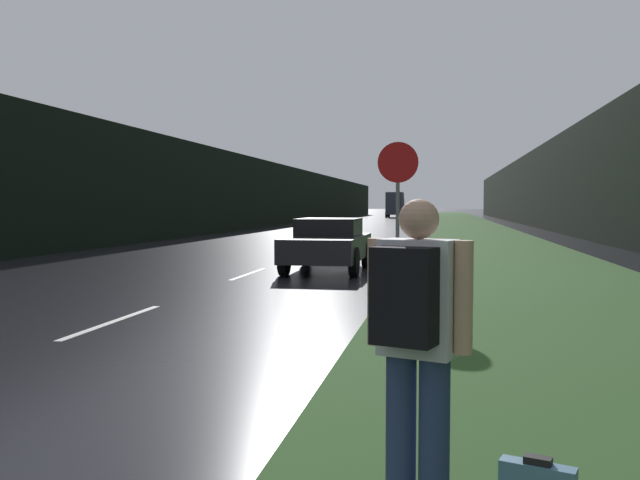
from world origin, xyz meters
The scene contains 12 objects.
grass_verge centered at (6.64, 40.00, 0.01)m, with size 6.00×240.00×0.02m, color #2D5123.
lane_stripe_b centered at (0.00, 7.20, 0.00)m, with size 0.12×3.00×0.01m, color silver.
lane_stripe_c centered at (0.00, 14.20, 0.00)m, with size 0.12×3.00×0.01m, color silver.
lane_stripe_d centered at (0.00, 21.20, 0.00)m, with size 0.12×3.00×0.01m, color silver.
lane_stripe_e centered at (0.00, 28.20, 0.00)m, with size 0.12×3.00×0.01m, color silver.
lane_stripe_f centered at (0.00, 35.20, 0.00)m, with size 0.12×3.00×0.01m, color silver.
treeline_far_side centered at (-9.64, 50.00, 2.57)m, with size 2.00×140.00×5.15m, color black.
treeline_near_side centered at (12.64, 50.00, 3.03)m, with size 2.00×140.00×6.07m, color black.
stop_sign centered at (3.94, 10.45, 1.80)m, with size 0.74×0.07×2.87m.
hitchhiker_with_backpack centered at (4.63, 1.69, 1.00)m, with size 0.58×0.51×1.75m.
car_passing_near centered at (1.82, 15.32, 0.71)m, with size 1.91×4.22×1.37m.
delivery_truck centered at (-1.82, 91.97, 1.80)m, with size 2.39×6.63×3.45m.
Camera 1 is at (4.77, -2.00, 1.72)m, focal length 38.00 mm.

